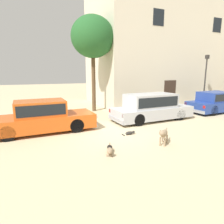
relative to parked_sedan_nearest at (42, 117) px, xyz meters
The scene contains 10 objects.
ground_plane 3.34m from the parked_sedan_nearest, 23.83° to the right, with size 80.00×80.00×0.00m, color #CCB78E.
parked_sedan_nearest is the anchor object (origin of this frame).
parked_sedan_second 5.92m from the parked_sedan_nearest, ahead, with size 4.89×1.93×1.51m.
parked_sedan_third 11.39m from the parked_sedan_nearest, ahead, with size 4.49×1.87×1.40m.
apartment_block 13.80m from the parked_sedan_nearest, 28.25° to the left, with size 13.51×6.80×9.54m.
stray_dog_spotted 4.02m from the parked_sedan_nearest, 61.48° to the right, with size 0.48×1.01×0.34m.
stray_dog_tan 5.42m from the parked_sedan_nearest, 41.33° to the right, with size 0.83×0.70×0.68m.
stray_cat 4.07m from the parked_sedan_nearest, 29.35° to the right, with size 0.59×0.22×0.17m.
street_lamp 12.27m from the parked_sedan_nearest, ahead, with size 0.22×0.22×3.97m.
acacia_tree_left 6.86m from the parked_sedan_nearest, 45.59° to the left, with size 2.91×2.62×6.40m.
Camera 1 is at (-3.47, -7.91, 2.70)m, focal length 31.28 mm.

